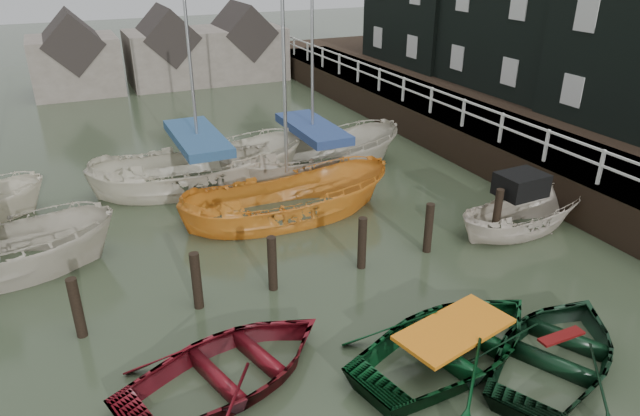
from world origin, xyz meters
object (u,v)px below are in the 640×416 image
sailboat_b (202,183)px  sailboat_c (288,215)px  rowboat_red (231,381)px  rowboat_dkgreen (555,364)px  motorboat (519,227)px  rowboat_green (451,357)px  sailboat_d (313,169)px

sailboat_b → sailboat_c: bearing=-149.4°
rowboat_red → rowboat_dkgreen: bearing=-126.7°
rowboat_red → sailboat_b: (1.88, 9.79, 0.06)m
motorboat → rowboat_green: bearing=123.7°
rowboat_green → sailboat_b: size_ratio=0.36×
sailboat_c → rowboat_green: bearing=-174.3°
rowboat_red → sailboat_b: 9.97m
rowboat_dkgreen → motorboat: motorboat is taller
rowboat_red → sailboat_d: 11.09m
sailboat_b → rowboat_green: bearing=-164.5°
motorboat → sailboat_d: size_ratio=0.32×
sailboat_b → rowboat_red: bearing=172.6°
rowboat_red → sailboat_c: sailboat_c is taller
rowboat_red → rowboat_green: size_ratio=0.94×
sailboat_b → rowboat_dkgreen: bearing=-157.7°
rowboat_dkgreen → sailboat_d: bearing=-26.2°
rowboat_dkgreen → motorboat: size_ratio=1.00×
rowboat_dkgreen → sailboat_c: size_ratio=0.43×
rowboat_green → rowboat_dkgreen: 2.03m
rowboat_red → sailboat_c: bearing=-46.7°
sailboat_c → motorboat: bearing=-121.3°
rowboat_red → sailboat_c: (3.67, 6.29, 0.01)m
rowboat_red → rowboat_dkgreen: rowboat_red is taller
motorboat → sailboat_c: size_ratio=0.43×
rowboat_green → sailboat_c: sailboat_c is taller
rowboat_red → sailboat_d: size_ratio=0.32×
sailboat_c → sailboat_d: 3.82m
rowboat_green → sailboat_c: size_ratio=0.47×
rowboat_red → rowboat_green: (4.21, -1.18, 0.00)m
motorboat → sailboat_d: sailboat_d is taller
rowboat_red → rowboat_green: bearing=-122.1°
rowboat_dkgreen → sailboat_d: size_ratio=0.32×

